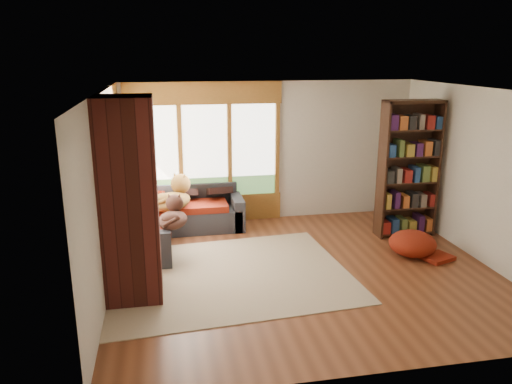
{
  "coord_description": "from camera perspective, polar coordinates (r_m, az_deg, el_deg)",
  "views": [
    {
      "loc": [
        -1.95,
        -6.5,
        3.09
      ],
      "look_at": [
        -0.53,
        1.01,
        0.95
      ],
      "focal_mm": 35.0,
      "sensor_mm": 36.0,
      "label": 1
    }
  ],
  "objects": [
    {
      "name": "pouf",
      "position": [
        8.25,
        17.45,
        -5.55
      ],
      "size": [
        0.95,
        0.95,
        0.39
      ],
      "primitive_type": "ellipsoid",
      "rotation": [
        0.0,
        0.0,
        0.39
      ],
      "color": "maroon",
      "rests_on": "area_rug"
    },
    {
      "name": "windows_left",
      "position": [
        7.94,
        -16.0,
        2.36
      ],
      "size": [
        0.1,
        2.62,
        1.9
      ],
      "color": "#946025",
      "rests_on": "wall_left"
    },
    {
      "name": "wall_back",
      "position": [
        9.38,
        1.52,
        4.64
      ],
      "size": [
        5.5,
        0.04,
        2.6
      ],
      "primitive_type": "cube",
      "color": "silver",
      "rests_on": "ground"
    },
    {
      "name": "floor",
      "position": [
        7.46,
        5.53,
        -8.91
      ],
      "size": [
        5.5,
        5.5,
        0.0
      ],
      "primitive_type": "plane",
      "color": "brown",
      "rests_on": "ground"
    },
    {
      "name": "area_rug",
      "position": [
        7.26,
        -3.67,
        -9.51
      ],
      "size": [
        3.74,
        2.98,
        0.01
      ],
      "primitive_type": "cube",
      "rotation": [
        0.0,
        0.0,
        0.08
      ],
      "color": "beige",
      "rests_on": "ground"
    },
    {
      "name": "roller_blind",
      "position": [
        8.67,
        -15.54,
        6.18
      ],
      "size": [
        0.03,
        0.72,
        0.9
      ],
      "primitive_type": "cube",
      "color": "#59814B",
      "rests_on": "wall_left"
    },
    {
      "name": "sectional_sofa",
      "position": [
        8.66,
        -10.15,
        -3.38
      ],
      "size": [
        2.2,
        2.2,
        0.8
      ],
      "rotation": [
        0.0,
        0.0,
        -0.02
      ],
      "color": "#2B2D32",
      "rests_on": "ground"
    },
    {
      "name": "wall_right",
      "position": [
        8.22,
        24.54,
        1.63
      ],
      "size": [
        0.04,
        5.0,
        2.6
      ],
      "primitive_type": "cube",
      "color": "silver",
      "rests_on": "ground"
    },
    {
      "name": "windows_back",
      "position": [
        9.17,
        -5.82,
        4.62
      ],
      "size": [
        2.82,
        0.1,
        1.9
      ],
      "color": "#946025",
      "rests_on": "wall_back"
    },
    {
      "name": "bookshelf",
      "position": [
        8.88,
        17.06,
        2.47
      ],
      "size": [
        1.0,
        0.33,
        2.34
      ],
      "color": "#361D12",
      "rests_on": "ground"
    },
    {
      "name": "dog_brindle",
      "position": [
        7.74,
        -9.47,
        -2.3
      ],
      "size": [
        0.56,
        0.78,
        0.39
      ],
      "rotation": [
        0.0,
        0.0,
        1.38
      ],
      "color": "black",
      "rests_on": "sectional_sofa"
    },
    {
      "name": "dog_tan",
      "position": [
        8.58,
        -9.45,
        -0.16
      ],
      "size": [
        0.94,
        1.0,
        0.49
      ],
      "rotation": [
        0.0,
        0.0,
        0.94
      ],
      "color": "brown",
      "rests_on": "sectional_sofa"
    },
    {
      "name": "wall_front",
      "position": [
        4.8,
        14.24,
        -6.76
      ],
      "size": [
        5.5,
        0.04,
        2.6
      ],
      "primitive_type": "cube",
      "color": "silver",
      "rests_on": "ground"
    },
    {
      "name": "brick_chimney",
      "position": [
        6.42,
        -14.28,
        -1.02
      ],
      "size": [
        0.7,
        0.7,
        2.6
      ],
      "primitive_type": "cube",
      "color": "#471914",
      "rests_on": "ground"
    },
    {
      "name": "ceiling",
      "position": [
        6.81,
        6.11,
        11.43
      ],
      "size": [
        5.5,
        5.5,
        0.0
      ],
      "primitive_type": "plane",
      "color": "white"
    },
    {
      "name": "wall_left",
      "position": [
        6.79,
        -17.06,
        -0.34
      ],
      "size": [
        0.04,
        5.0,
        2.6
      ],
      "primitive_type": "cube",
      "color": "silver",
      "rests_on": "ground"
    },
    {
      "name": "throw_pillows",
      "position": [
        8.67,
        -10.06,
        -0.17
      ],
      "size": [
        1.98,
        1.68,
        0.45
      ],
      "color": "black",
      "rests_on": "sectional_sofa"
    }
  ]
}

